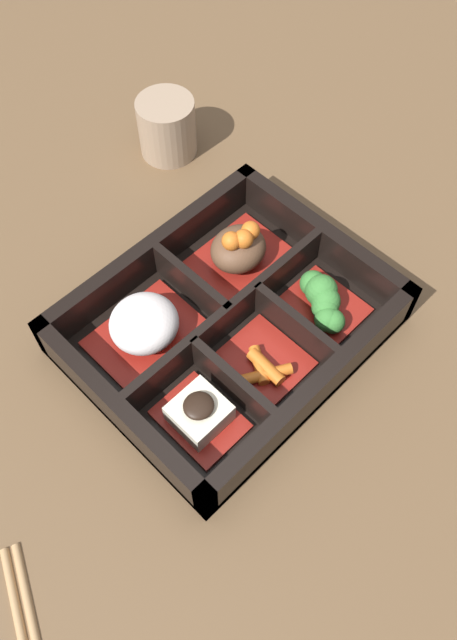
# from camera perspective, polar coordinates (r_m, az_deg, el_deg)

# --- Properties ---
(ground_plane) EXTENTS (3.00, 3.00, 0.00)m
(ground_plane) POSITION_cam_1_polar(r_m,az_deg,el_deg) (0.59, 0.00, -1.27)
(ground_plane) COLOR brown
(bento_base) EXTENTS (0.27, 0.22, 0.01)m
(bento_base) POSITION_cam_1_polar(r_m,az_deg,el_deg) (0.59, 0.00, -1.02)
(bento_base) COLOR black
(bento_base) RESTS_ON ground_plane
(bento_rim) EXTENTS (0.27, 0.22, 0.05)m
(bento_rim) POSITION_cam_1_polar(r_m,az_deg,el_deg) (0.57, 0.13, -0.19)
(bento_rim) COLOR black
(bento_rim) RESTS_ON ground_plane
(bowl_rice) EXTENTS (0.10, 0.08, 0.04)m
(bowl_rice) POSITION_cam_1_polar(r_m,az_deg,el_deg) (0.56, -7.67, -0.54)
(bowl_rice) COLOR maroon
(bowl_rice) RESTS_ON bento_base
(bowl_stew) EXTENTS (0.10, 0.08, 0.05)m
(bowl_stew) POSITION_cam_1_polar(r_m,az_deg,el_deg) (0.61, 0.93, 6.35)
(bowl_stew) COLOR maroon
(bowl_stew) RESTS_ON bento_base
(bowl_tofu) EXTENTS (0.06, 0.07, 0.04)m
(bowl_tofu) POSITION_cam_1_polar(r_m,az_deg,el_deg) (0.53, -2.66, -8.63)
(bowl_tofu) COLOR maroon
(bowl_tofu) RESTS_ON bento_base
(bowl_carrots) EXTENTS (0.06, 0.07, 0.02)m
(bowl_carrots) POSITION_cam_1_polar(r_m,az_deg,el_deg) (0.56, 3.18, -4.14)
(bowl_carrots) COLOR maroon
(bowl_carrots) RESTS_ON bento_base
(bowl_greens) EXTENTS (0.07, 0.07, 0.04)m
(bowl_greens) POSITION_cam_1_polar(r_m,az_deg,el_deg) (0.59, 8.65, 1.61)
(bowl_greens) COLOR maroon
(bowl_greens) RESTS_ON bento_base
(tea_cup) EXTENTS (0.06, 0.06, 0.07)m
(tea_cup) POSITION_cam_1_polar(r_m,az_deg,el_deg) (0.73, -5.66, 17.23)
(tea_cup) COLOR gray
(tea_cup) RESTS_ON ground_plane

